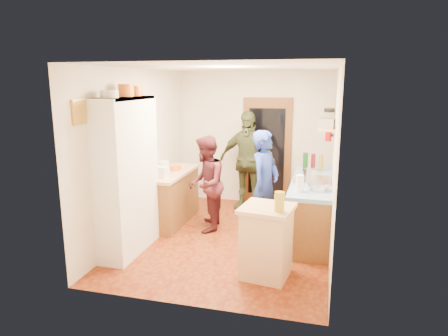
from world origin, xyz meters
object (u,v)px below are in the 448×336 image
at_px(right_counter_base, 311,209).
at_px(person_hob, 266,185).
at_px(person_back, 248,161).
at_px(island_base, 266,243).
at_px(person_left, 208,183).
at_px(hutch_body, 127,176).

bearing_deg(right_counter_base, person_hob, -153.97).
bearing_deg(person_back, island_base, -64.84).
height_order(right_counter_base, person_hob, person_hob).
relative_size(island_base, person_left, 0.55).
bearing_deg(right_counter_base, hutch_body, -152.53).
height_order(right_counter_base, island_base, island_base).
bearing_deg(island_base, person_back, 106.34).
height_order(person_hob, person_back, person_back).
height_order(hutch_body, person_hob, hutch_body).
height_order(island_base, person_back, person_back).
bearing_deg(person_left, person_back, 150.98).
relative_size(hutch_body, person_hob, 1.30).
bearing_deg(person_hob, right_counter_base, -45.54).
height_order(hutch_body, person_left, hutch_body).
height_order(right_counter_base, person_back, person_back).
distance_m(hutch_body, right_counter_base, 2.90).
distance_m(person_left, person_back, 1.28).
height_order(island_base, person_hob, person_hob).
bearing_deg(person_left, person_hob, 72.57).
height_order(person_hob, person_left, person_hob).
relative_size(right_counter_base, island_base, 2.56).
relative_size(person_hob, person_back, 0.90).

